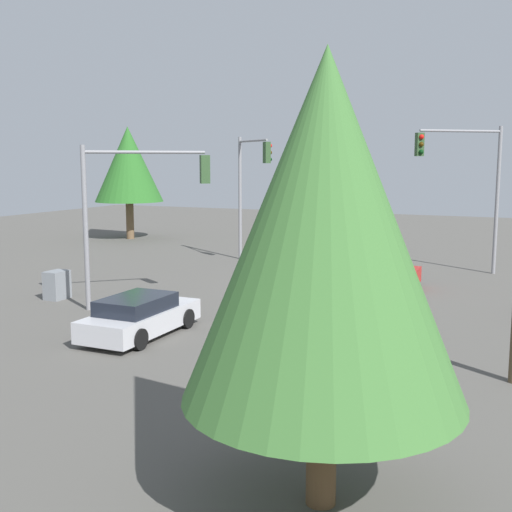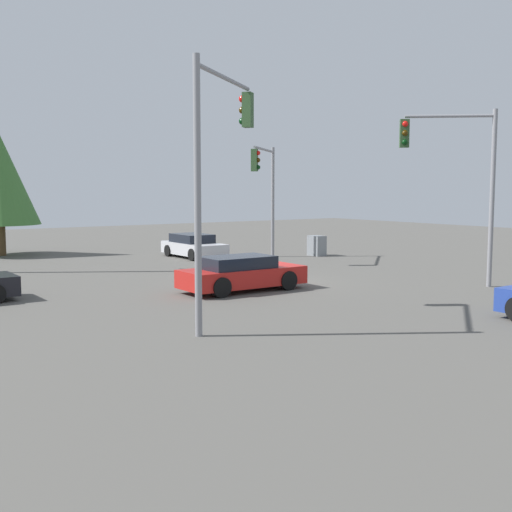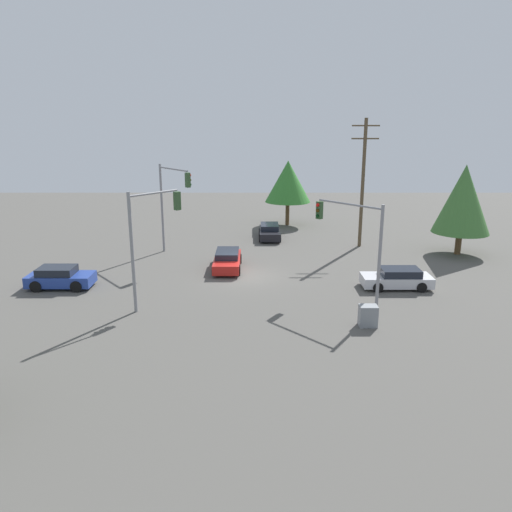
{
  "view_description": "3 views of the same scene",
  "coord_description": "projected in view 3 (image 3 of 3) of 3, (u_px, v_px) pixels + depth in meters",
  "views": [
    {
      "loc": [
        25.76,
        8.73,
        5.35
      ],
      "look_at": [
        2.76,
        -1.68,
        1.62
      ],
      "focal_mm": 45.0,
      "sensor_mm": 36.0,
      "label": 1
    },
    {
      "loc": [
        -20.58,
        14.58,
        3.73
      ],
      "look_at": [
        2.04,
        -1.29,
        0.81
      ],
      "focal_mm": 45.0,
      "sensor_mm": 36.0,
      "label": 2
    },
    {
      "loc": [
        0.75,
        -32.41,
        10.29
      ],
      "look_at": [
        0.74,
        -1.96,
        1.94
      ],
      "focal_mm": 35.0,
      "sensor_mm": 36.0,
      "label": 3
    }
  ],
  "objects": [
    {
      "name": "ground_plane",
      "position": [
        245.0,
        276.0,
        33.98
      ],
      "size": [
        80.0,
        80.0,
        0.0
      ],
      "primitive_type": "plane",
      "color": "#54514C"
    },
    {
      "name": "sedan_blue",
      "position": [
        60.0,
        277.0,
        31.45
      ],
      "size": [
        4.02,
        1.95,
        1.36
      ],
      "rotation": [
        0.0,
        0.0,
        -1.57
      ],
      "color": "#233D93",
      "rests_on": "ground_plane"
    },
    {
      "name": "sedan_dark",
      "position": [
        270.0,
        232.0,
        44.5
      ],
      "size": [
        1.91,
        4.27,
        1.28
      ],
      "rotation": [
        0.0,
        0.0,
        3.14
      ],
      "color": "black",
      "rests_on": "ground_plane"
    },
    {
      "name": "sedan_red",
      "position": [
        228.0,
        260.0,
        35.45
      ],
      "size": [
        1.93,
        4.66,
        1.29
      ],
      "rotation": [
        0.0,
        0.0,
        3.14
      ],
      "color": "red",
      "rests_on": "ground_plane"
    },
    {
      "name": "sedan_silver",
      "position": [
        397.0,
        278.0,
        31.4
      ],
      "size": [
        4.33,
        1.93,
        1.27
      ],
      "rotation": [
        0.0,
        0.0,
        1.57
      ],
      "color": "silver",
      "rests_on": "ground_plane"
    },
    {
      "name": "traffic_signal_main",
      "position": [
        353.0,
        232.0,
        28.19
      ],
      "size": [
        3.27,
        3.58,
        5.93
      ],
      "rotation": [
        0.0,
        0.0,
        2.3
      ],
      "color": "gray",
      "rests_on": "ground_plane"
    },
    {
      "name": "traffic_signal_cross",
      "position": [
        151.0,
        228.0,
        27.42
      ],
      "size": [
        2.44,
        2.82,
        6.66
      ],
      "rotation": [
        0.0,
        0.0,
        0.87
      ],
      "color": "gray",
      "rests_on": "ground_plane"
    },
    {
      "name": "traffic_signal_aux",
      "position": [
        172.0,
        195.0,
        37.88
      ],
      "size": [
        2.9,
        3.57,
        6.99
      ],
      "rotation": [
        0.0,
        0.0,
        -0.91
      ],
      "color": "gray",
      "rests_on": "ground_plane"
    },
    {
      "name": "utility_pole_tall",
      "position": [
        363.0,
        180.0,
        40.5
      ],
      "size": [
        2.2,
        0.28,
        10.42
      ],
      "color": "brown",
      "rests_on": "ground_plane"
    },
    {
      "name": "electrical_cabinet",
      "position": [
        368.0,
        316.0,
        25.58
      ],
      "size": [
        0.92,
        0.67,
        1.11
      ],
      "primitive_type": "cube",
      "color": "gray",
      "rests_on": "ground_plane"
    },
    {
      "name": "tree_left",
      "position": [
        288.0,
        182.0,
        49.23
      ],
      "size": [
        4.51,
        4.51,
        6.42
      ],
      "color": "brown",
      "rests_on": "ground_plane"
    },
    {
      "name": "tree_behind",
      "position": [
        463.0,
        199.0,
        38.38
      ],
      "size": [
        4.34,
        4.34,
        7.01
      ],
      "color": "brown",
      "rests_on": "ground_plane"
    }
  ]
}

